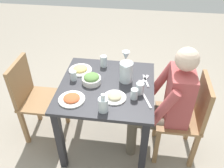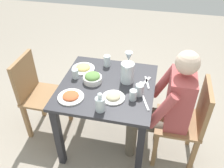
{
  "view_description": "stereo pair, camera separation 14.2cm",
  "coord_description": "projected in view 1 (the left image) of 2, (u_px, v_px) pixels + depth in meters",
  "views": [
    {
      "loc": [
        -1.68,
        -0.27,
        2.05
      ],
      "look_at": [
        -0.05,
        -0.05,
        0.8
      ],
      "focal_mm": 38.3,
      "sensor_mm": 36.0,
      "label": 1
    },
    {
      "loc": [
        -1.66,
        -0.41,
        2.05
      ],
      "look_at": [
        -0.05,
        -0.05,
        0.8
      ],
      "focal_mm": 38.3,
      "sensor_mm": 36.0,
      "label": 2
    }
  ],
  "objects": [
    {
      "name": "wine_glass",
      "position": [
        126.0,
        57.0,
        2.27
      ],
      "size": [
        0.08,
        0.08,
        0.2
      ],
      "color": "silver",
      "rests_on": "dining_table"
    },
    {
      "name": "knife_far",
      "position": [
        147.0,
        101.0,
        1.97
      ],
      "size": [
        0.18,
        0.08,
        0.01
      ],
      "primitive_type": "cube",
      "rotation": [
        0.0,
        0.0,
        0.37
      ],
      "color": "silver",
      "rests_on": "dining_table"
    },
    {
      "name": "water_glass_near_left",
      "position": [
        104.0,
        61.0,
        2.37
      ],
      "size": [
        0.07,
        0.07,
        0.11
      ],
      "primitive_type": "cylinder",
      "color": "silver",
      "rests_on": "dining_table"
    },
    {
      "name": "fork_far",
      "position": [
        141.0,
        86.0,
        2.13
      ],
      "size": [
        0.17,
        0.05,
        0.01
      ],
      "primitive_type": "cube",
      "rotation": [
        0.0,
        0.0,
        0.16
      ],
      "color": "silver",
      "rests_on": "dining_table"
    },
    {
      "name": "knife_near",
      "position": [
        146.0,
        81.0,
        2.19
      ],
      "size": [
        0.18,
        0.07,
        0.01
      ],
      "primitive_type": "cube",
      "rotation": [
        0.0,
        0.0,
        0.27
      ],
      "color": "silver",
      "rests_on": "dining_table"
    },
    {
      "name": "plate_beans",
      "position": [
        115.0,
        97.0,
        1.99
      ],
      "size": [
        0.2,
        0.2,
        0.04
      ],
      "color": "white",
      "rests_on": "dining_table"
    },
    {
      "name": "diner_near",
      "position": [
        167.0,
        101.0,
        2.11
      ],
      "size": [
        0.48,
        0.53,
        1.19
      ],
      "color": "#B24C4C",
      "rests_on": "ground_plane"
    },
    {
      "name": "water_glass_center",
      "position": [
        134.0,
        94.0,
        1.98
      ],
      "size": [
        0.06,
        0.06,
        0.09
      ],
      "primitive_type": "cylinder",
      "color": "silver",
      "rests_on": "dining_table"
    },
    {
      "name": "fork_near",
      "position": [
        144.0,
        80.0,
        2.2
      ],
      "size": [
        0.17,
        0.09,
        0.01
      ],
      "primitive_type": "cube",
      "rotation": [
        0.0,
        0.0,
        -0.39
      ],
      "color": "silver",
      "rests_on": "dining_table"
    },
    {
      "name": "chair_far",
      "position": [
        34.0,
        96.0,
        2.39
      ],
      "size": [
        0.4,
        0.4,
        0.89
      ],
      "color": "#997047",
      "rests_on": "ground_plane"
    },
    {
      "name": "ground_plane",
      "position": [
        108.0,
        139.0,
        2.6
      ],
      "size": [
        8.0,
        8.0,
        0.0
      ],
      "primitive_type": "plane",
      "color": "gray"
    },
    {
      "name": "salad_bowl",
      "position": [
        91.0,
        79.0,
        2.15
      ],
      "size": [
        0.17,
        0.17,
        0.09
      ],
      "color": "white",
      "rests_on": "dining_table"
    },
    {
      "name": "oil_carafe",
      "position": [
        103.0,
        105.0,
        1.85
      ],
      "size": [
        0.08,
        0.08,
        0.16
      ],
      "color": "silver",
      "rests_on": "dining_table"
    },
    {
      "name": "dining_table",
      "position": [
        107.0,
        97.0,
        2.23
      ],
      "size": [
        0.85,
        0.85,
        0.74
      ],
      "color": "#2D2D33",
      "rests_on": "ground_plane"
    },
    {
      "name": "plate_fries",
      "position": [
        80.0,
        69.0,
        2.32
      ],
      "size": [
        0.22,
        0.22,
        0.05
      ],
      "color": "white",
      "rests_on": "dining_table"
    },
    {
      "name": "chair_near",
      "position": [
        188.0,
        115.0,
        2.18
      ],
      "size": [
        0.4,
        0.4,
        0.89
      ],
      "color": "#997047",
      "rests_on": "ground_plane"
    },
    {
      "name": "water_glass_far_right",
      "position": [
        74.0,
        76.0,
        2.19
      ],
      "size": [
        0.06,
        0.06,
        0.09
      ],
      "primitive_type": "cylinder",
      "color": "silver",
      "rests_on": "dining_table"
    },
    {
      "name": "plate_rice_curry",
      "position": [
        72.0,
        99.0,
        1.98
      ],
      "size": [
        0.22,
        0.22,
        0.04
      ],
      "color": "white",
      "rests_on": "dining_table"
    },
    {
      "name": "water_pitcher",
      "position": [
        126.0,
        72.0,
        2.15
      ],
      "size": [
        0.16,
        0.12,
        0.19
      ],
      "color": "silver",
      "rests_on": "dining_table"
    },
    {
      "name": "water_glass_far_left",
      "position": [
        140.0,
        88.0,
        2.03
      ],
      "size": [
        0.07,
        0.07,
        0.1
      ],
      "primitive_type": "cylinder",
      "color": "silver",
      "rests_on": "dining_table"
    }
  ]
}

